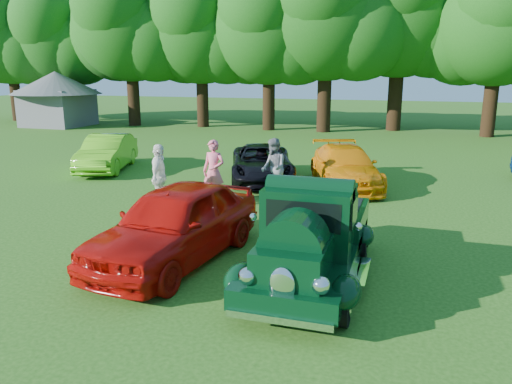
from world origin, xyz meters
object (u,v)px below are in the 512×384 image
(spectator_pink, at_px, (214,171))
(hero_pickup, at_px, (311,239))
(back_car_lime, at_px, (107,153))
(gazebo, at_px, (57,93))
(spectator_white, at_px, (159,177))
(back_car_black, at_px, (262,163))
(spectator_grey, at_px, (273,168))
(red_convertible, at_px, (175,223))
(back_car_orange, at_px, (345,167))

(spectator_pink, bearing_deg, hero_pickup, -46.74)
(back_car_lime, bearing_deg, gazebo, 116.75)
(hero_pickup, relative_size, spectator_white, 2.53)
(back_car_black, bearing_deg, spectator_pink, -118.45)
(spectator_pink, distance_m, spectator_grey, 1.97)
(hero_pickup, bearing_deg, gazebo, 136.65)
(back_car_black, xyz_separation_m, spectator_grey, (1.04, -2.18, 0.29))
(back_car_lime, relative_size, spectator_white, 2.23)
(back_car_black, xyz_separation_m, gazebo, (-19.52, 13.40, 1.74))
(spectator_white, bearing_deg, hero_pickup, -140.30)
(back_car_lime, distance_m, back_car_black, 6.64)
(red_convertible, distance_m, back_car_black, 8.18)
(red_convertible, height_order, spectator_grey, spectator_grey)
(back_car_black, relative_size, spectator_white, 2.44)
(back_car_lime, bearing_deg, spectator_pink, -46.52)
(gazebo, bearing_deg, back_car_black, -34.47)
(spectator_pink, bearing_deg, back_car_black, 84.54)
(back_car_lime, bearing_deg, back_car_orange, -17.61)
(hero_pickup, relative_size, red_convertible, 1.01)
(red_convertible, height_order, back_car_black, red_convertible)
(hero_pickup, height_order, spectator_white, spectator_white)
(red_convertible, height_order, gazebo, gazebo)
(spectator_white, distance_m, gazebo, 25.41)
(red_convertible, xyz_separation_m, back_car_black, (-0.50, 8.16, -0.17))
(back_car_orange, bearing_deg, spectator_pink, -156.24)
(back_car_black, distance_m, gazebo, 23.75)
(back_car_orange, height_order, spectator_pink, spectator_pink)
(spectator_pink, height_order, spectator_grey, spectator_pink)
(back_car_black, bearing_deg, spectator_grey, -83.42)
(red_convertible, distance_m, gazebo, 29.47)
(back_car_black, xyz_separation_m, spectator_white, (-1.73, -4.68, 0.31))
(red_convertible, distance_m, spectator_grey, 6.00)
(spectator_grey, relative_size, gazebo, 0.30)
(spectator_grey, bearing_deg, hero_pickup, -8.83)
(hero_pickup, xyz_separation_m, spectator_pink, (-4.04, 4.97, 0.14))
(red_convertible, bearing_deg, gazebo, 140.47)
(back_car_lime, xyz_separation_m, spectator_pink, (6.08, -3.40, 0.25))
(back_car_lime, height_order, back_car_orange, back_car_lime)
(red_convertible, xyz_separation_m, spectator_white, (-2.23, 3.48, 0.14))
(spectator_pink, relative_size, spectator_grey, 1.02)
(red_convertible, xyz_separation_m, spectator_pink, (-1.07, 4.83, 0.14))
(spectator_grey, distance_m, spectator_white, 3.72)
(hero_pickup, relative_size, gazebo, 0.77)
(back_car_orange, height_order, gazebo, gazebo)
(gazebo, bearing_deg, red_convertible, -47.12)
(back_car_black, height_order, spectator_pink, spectator_pink)
(hero_pickup, xyz_separation_m, spectator_white, (-5.20, 3.63, 0.14))
(back_car_orange, bearing_deg, gazebo, 130.32)
(spectator_grey, xyz_separation_m, spectator_white, (-2.76, -2.50, 0.02))
(back_car_black, bearing_deg, hero_pickup, -86.12)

